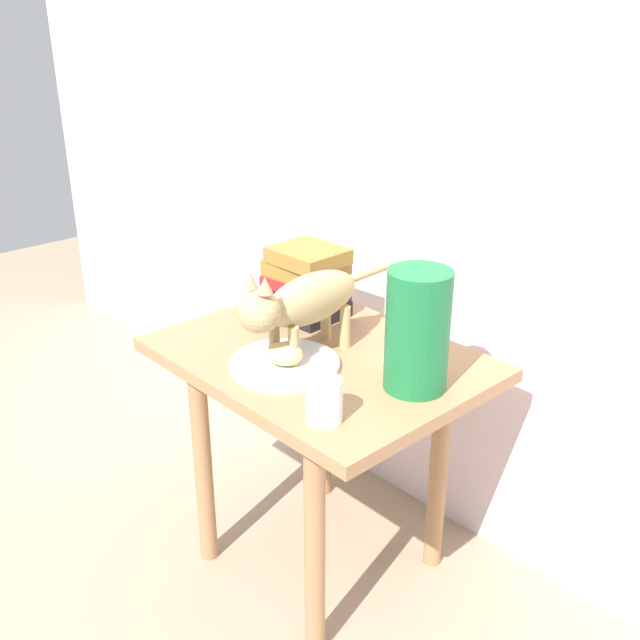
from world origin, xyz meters
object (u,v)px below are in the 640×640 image
bread_roll (284,354)px  candle_jar (324,403)px  green_vase (417,331)px  side_table (320,390)px  plate (284,364)px  cat (302,302)px  book_stack (307,282)px

bread_roll → candle_jar: 0.22m
bread_roll → green_vase: green_vase is taller
side_table → plate: bearing=-91.1°
side_table → bread_roll: bread_roll is taller
side_table → cat: bearing=-100.3°
bread_roll → green_vase: (0.24, 0.15, 0.09)m
side_table → green_vase: (0.25, 0.03, 0.22)m
green_vase → book_stack: bearing=168.2°
plate → book_stack: size_ratio=1.23×
side_table → bread_roll: bearing=-84.4°
cat → candle_jar: size_ratio=5.64×
candle_jar → bread_roll: bearing=159.4°
plate → green_vase: green_vase is taller
bread_roll → plate: bearing=145.0°
green_vase → plate: bearing=-150.9°
bread_roll → cat: 0.12m
book_stack → green_vase: size_ratio=0.77×
side_table → green_vase: green_vase is taller
plate → cat: (-0.01, 0.06, 0.13)m
plate → bread_roll: size_ratio=2.97×
bread_roll → candle_jar: candle_jar is taller
green_vase → candle_jar: size_ratio=2.96×
plate → green_vase: (0.25, 0.14, 0.12)m
bread_roll → cat: bearing=105.8°
side_table → book_stack: 0.28m
side_table → green_vase: size_ratio=2.82×
book_stack → side_table: bearing=-34.2°
side_table → cat: cat is taller
cat → candle_jar: cat is taller
book_stack → green_vase: green_vase is taller
side_table → bread_roll: 0.18m
bread_roll → book_stack: (-0.19, 0.24, 0.05)m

